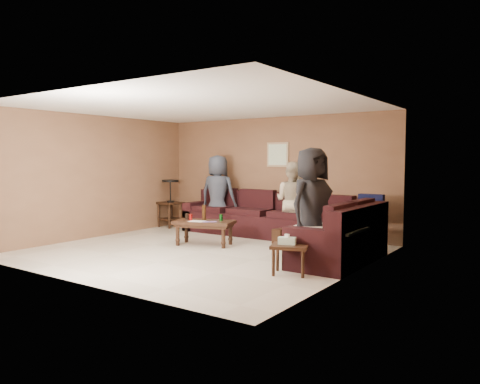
{
  "coord_description": "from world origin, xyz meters",
  "views": [
    {
      "loc": [
        5.14,
        -6.19,
        1.6
      ],
      "look_at": [
        0.25,
        0.85,
        1.0
      ],
      "focal_mm": 35.0,
      "sensor_mm": 36.0,
      "label": 1
    }
  ],
  "objects": [
    {
      "name": "coffee_table",
      "position": [
        -0.35,
        0.53,
        0.39
      ],
      "size": [
        1.21,
        0.85,
        0.74
      ],
      "rotation": [
        0.0,
        0.0,
        0.31
      ],
      "color": "#311B10",
      "rests_on": "ground"
    },
    {
      "name": "side_table_right",
      "position": [
        2.04,
        -0.52,
        0.37
      ],
      "size": [
        0.61,
        0.56,
        0.56
      ],
      "rotation": [
        0.0,
        0.0,
        0.34
      ],
      "color": "#311B10",
      "rests_on": "ground"
    },
    {
      "name": "end_table_left",
      "position": [
        -2.48,
        1.9,
        0.59
      ],
      "size": [
        0.55,
        0.55,
        1.12
      ],
      "rotation": [
        0.0,
        0.0,
        -0.13
      ],
      "color": "#311B10",
      "rests_on": "ground"
    },
    {
      "name": "wall_art",
      "position": [
        0.1,
        2.48,
        1.7
      ],
      "size": [
        0.52,
        0.04,
        0.52
      ],
      "color": "tan",
      "rests_on": "ground"
    },
    {
      "name": "person_middle",
      "position": [
        0.74,
        1.98,
        0.78
      ],
      "size": [
        0.8,
        0.65,
        1.55
      ],
      "primitive_type": "imported",
      "rotation": [
        0.0,
        0.0,
        3.06
      ],
      "color": "#BFAD8E",
      "rests_on": "ground"
    },
    {
      "name": "room",
      "position": [
        0.0,
        0.0,
        1.66
      ],
      "size": [
        5.6,
        5.5,
        2.5
      ],
      "color": "beige",
      "rests_on": "ground"
    },
    {
      "name": "waste_bin",
      "position": [
        0.77,
        1.44,
        0.14
      ],
      "size": [
        0.29,
        0.29,
        0.28
      ],
      "primitive_type": "cube",
      "rotation": [
        0.0,
        0.0,
        -0.27
      ],
      "color": "#311B10",
      "rests_on": "ground"
    },
    {
      "name": "sectional_sofa",
      "position": [
        0.81,
        1.52,
        0.33
      ],
      "size": [
        4.65,
        2.9,
        0.97
      ],
      "color": "black",
      "rests_on": "ground"
    },
    {
      "name": "person_left",
      "position": [
        -1.14,
        1.99,
        0.85
      ],
      "size": [
        0.91,
        0.68,
        1.69
      ],
      "primitive_type": "imported",
      "rotation": [
        0.0,
        0.0,
        3.32
      ],
      "color": "#333947",
      "rests_on": "ground"
    },
    {
      "name": "person_right",
      "position": [
        2.0,
        0.24,
        0.89
      ],
      "size": [
        0.74,
        0.97,
        1.78
      ],
      "primitive_type": "imported",
      "rotation": [
        0.0,
        0.0,
        1.35
      ],
      "color": "black",
      "rests_on": "ground"
    }
  ]
}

